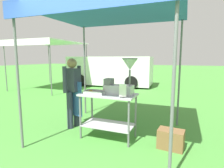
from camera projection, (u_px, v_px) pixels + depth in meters
ground_plane at (156, 94)px, 8.33m from camera, size 70.00×70.00×0.00m
stall_canopy at (110, 15)px, 3.52m from camera, size 2.75×2.47×2.52m
donut_cart at (108, 106)px, 3.68m from camera, size 1.11×0.60×0.91m
donut_tray at (95, 93)px, 3.62m from camera, size 0.43×0.26×0.07m
donut_fryer at (122, 80)px, 3.56m from camera, size 0.64×0.29×0.71m
menu_sign at (123, 92)px, 3.29m from camera, size 0.13×0.05×0.24m
vendor at (73, 89)px, 4.23m from camera, size 0.47×0.54×1.61m
supply_crate at (171, 139)px, 3.29m from camera, size 0.47×0.33×0.35m
van_white at (110, 71)px, 10.88m from camera, size 4.94×2.34×1.69m
neighbour_tent at (48, 43)px, 9.49m from camera, size 2.91×3.27×2.45m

